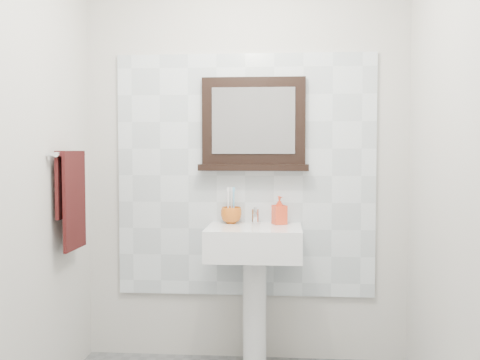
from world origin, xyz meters
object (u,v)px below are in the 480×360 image
object	(u,v)px
framed_mirror	(254,126)
hand_towel	(71,192)
pedestal_sink	(254,258)
toothbrush_cup	(231,215)
soap_dispenser	(279,210)

from	to	relation	value
framed_mirror	hand_towel	size ratio (longest dim) A/B	1.22
pedestal_sink	toothbrush_cup	bearing A→B (deg)	136.98
hand_towel	pedestal_sink	bearing A→B (deg)	12.54
pedestal_sink	hand_towel	bearing A→B (deg)	-167.46
pedestal_sink	framed_mirror	xyz separation A→B (m)	(-0.02, 0.19, 0.78)
hand_towel	framed_mirror	bearing A→B (deg)	22.46
toothbrush_cup	framed_mirror	distance (m)	0.56
toothbrush_cup	hand_towel	bearing A→B (deg)	-157.12
pedestal_sink	toothbrush_cup	xyz separation A→B (m)	(-0.15, 0.14, 0.23)
toothbrush_cup	soap_dispenser	world-z (taller)	soap_dispenser
hand_towel	toothbrush_cup	bearing A→B (deg)	22.88
pedestal_sink	toothbrush_cup	world-z (taller)	same
soap_dispenser	framed_mirror	world-z (taller)	framed_mirror
toothbrush_cup	soap_dispenser	bearing A→B (deg)	-3.84
framed_mirror	hand_towel	xyz separation A→B (m)	(-0.99, -0.41, -0.38)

